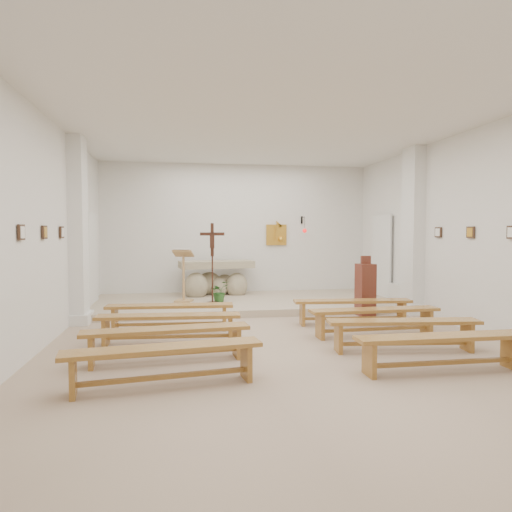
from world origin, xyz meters
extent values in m
cube|color=#C2A78C|center=(0.00, 0.00, 0.00)|extent=(7.00, 10.00, 0.00)
cube|color=white|center=(-3.49, 0.00, 1.75)|extent=(0.02, 10.00, 3.50)
cube|color=white|center=(3.49, 0.00, 1.75)|extent=(0.02, 10.00, 3.50)
cube|color=white|center=(0.00, 4.99, 1.75)|extent=(7.00, 0.02, 3.50)
cube|color=silver|center=(0.00, 0.00, 3.49)|extent=(7.00, 10.00, 0.02)
cube|color=tan|center=(0.00, 3.50, 0.07)|extent=(6.98, 3.00, 0.15)
cube|color=white|center=(-3.37, 2.00, 1.75)|extent=(0.26, 0.55, 3.50)
cube|color=white|center=(3.37, 2.00, 1.75)|extent=(0.26, 0.55, 3.50)
cube|color=gold|center=(1.05, 4.96, 1.65)|extent=(0.55, 0.04, 0.55)
cube|color=black|center=(1.75, 4.97, 2.05)|extent=(0.04, 0.02, 0.20)
cylinder|color=black|center=(1.75, 4.82, 2.12)|extent=(0.02, 0.30, 0.02)
cylinder|color=black|center=(1.75, 4.67, 1.95)|extent=(0.01, 0.01, 0.34)
sphere|color=red|center=(1.75, 4.67, 1.76)|extent=(0.11, 0.11, 0.11)
cube|color=#3E281B|center=(-3.47, -0.80, 1.72)|extent=(0.03, 0.20, 0.20)
cube|color=#3E281B|center=(-3.47, 0.20, 1.72)|extent=(0.03, 0.20, 0.20)
cube|color=#3E281B|center=(-3.47, 1.20, 1.72)|extent=(0.03, 0.20, 0.20)
cube|color=#3E281B|center=(3.47, -0.80, 1.72)|extent=(0.03, 0.20, 0.20)
cube|color=#3E281B|center=(3.47, 0.20, 1.72)|extent=(0.03, 0.20, 0.20)
cube|color=#3E281B|center=(3.47, 1.20, 1.72)|extent=(0.03, 0.20, 0.20)
cube|color=silver|center=(-3.43, 2.70, 0.27)|extent=(0.10, 0.85, 0.52)
cube|color=silver|center=(3.43, 2.70, 0.27)|extent=(0.10, 0.85, 0.52)
ellipsoid|color=#B7AE8C|center=(-1.12, 4.18, 0.40)|extent=(0.59, 0.50, 0.67)
ellipsoid|color=#B7AE8C|center=(-0.10, 4.35, 0.38)|extent=(0.55, 0.47, 0.63)
ellipsoid|color=#B7AE8C|center=(-0.77, 4.56, 0.42)|extent=(0.63, 0.53, 0.59)
ellipsoid|color=#B7AE8C|center=(-0.38, 4.58, 0.37)|extent=(0.51, 0.43, 0.55)
ellipsoid|color=#B7AE8C|center=(-0.54, 4.36, 0.33)|extent=(0.43, 0.37, 0.51)
cube|color=#B7AE8C|center=(-0.60, 4.40, 0.92)|extent=(1.90, 0.94, 0.18)
cube|color=tan|center=(-1.42, 3.40, 0.17)|extent=(0.45, 0.45, 0.04)
cylinder|color=tan|center=(-1.42, 3.40, 0.67)|extent=(0.05, 0.05, 1.04)
cube|color=tan|center=(-1.43, 3.38, 1.24)|extent=(0.50, 0.42, 0.17)
cube|color=white|center=(-1.44, 3.34, 1.30)|extent=(0.43, 0.34, 0.13)
cylinder|color=#361B11|center=(-0.80, 3.03, 0.16)|extent=(0.23, 0.23, 0.03)
cylinder|color=#361B11|center=(-0.80, 3.03, 0.68)|extent=(0.03, 0.03, 1.07)
cube|color=#361B11|center=(-0.80, 3.03, 1.56)|extent=(0.07, 0.06, 0.73)
cube|color=#361B11|center=(-0.80, 3.03, 1.68)|extent=(0.53, 0.13, 0.07)
cube|color=#361B11|center=(-0.80, 3.01, 1.53)|extent=(0.10, 0.05, 0.31)
imported|color=#2A5B24|center=(-0.62, 3.25, 0.39)|extent=(0.56, 0.55, 0.47)
cube|color=#5C231A|center=(2.28, 1.90, 0.53)|extent=(0.36, 0.36, 1.07)
cube|color=#5C231A|center=(2.28, 1.90, 1.15)|extent=(0.22, 0.07, 0.17)
cube|color=#AB7531|center=(-1.67, 1.05, 0.44)|extent=(2.20, 0.50, 0.05)
cube|color=#AB7531|center=(-2.61, 1.12, 0.21)|extent=(0.08, 0.32, 0.42)
cube|color=#AB7531|center=(-0.73, 0.99, 0.21)|extent=(0.08, 0.32, 0.42)
cube|color=#AB7531|center=(-1.67, 1.05, 0.12)|extent=(1.84, 0.19, 0.05)
cube|color=#AB7531|center=(1.67, 1.05, 0.44)|extent=(2.21, 0.55, 0.05)
cube|color=#AB7531|center=(0.73, 1.14, 0.21)|extent=(0.09, 0.32, 0.42)
cube|color=#AB7531|center=(2.61, 0.96, 0.21)|extent=(0.09, 0.32, 0.42)
cube|color=#AB7531|center=(1.67, 1.05, 0.12)|extent=(1.83, 0.23, 0.05)
cube|color=#AB7531|center=(-1.67, 0.07, 0.44)|extent=(2.20, 0.51, 0.05)
cube|color=#AB7531|center=(-2.61, 0.14, 0.21)|extent=(0.08, 0.32, 0.42)
cube|color=#AB7531|center=(-0.73, 0.00, 0.21)|extent=(0.08, 0.32, 0.42)
cube|color=#AB7531|center=(-1.67, 0.07, 0.12)|extent=(1.84, 0.20, 0.05)
cube|color=#AB7531|center=(1.67, 0.07, 0.44)|extent=(2.19, 0.39, 0.05)
cube|color=#AB7531|center=(0.73, 0.05, 0.21)|extent=(0.07, 0.32, 0.42)
cube|color=#AB7531|center=(2.62, 0.09, 0.21)|extent=(0.07, 0.32, 0.42)
cube|color=#AB7531|center=(1.67, 0.07, 0.12)|extent=(1.84, 0.10, 0.05)
cube|color=#AB7531|center=(-1.67, -0.92, 0.44)|extent=(2.21, 0.55, 0.05)
cube|color=#AB7531|center=(-2.61, -1.00, 0.21)|extent=(0.09, 0.32, 0.42)
cube|color=#AB7531|center=(-0.73, -0.83, 0.21)|extent=(0.09, 0.32, 0.42)
cube|color=#AB7531|center=(-1.67, -0.92, 0.12)|extent=(1.84, 0.23, 0.05)
cube|color=#AB7531|center=(1.67, -0.92, 0.44)|extent=(2.21, 0.60, 0.05)
cube|color=#AB7531|center=(0.74, -0.80, 0.21)|extent=(0.10, 0.32, 0.42)
cube|color=#AB7531|center=(2.61, -1.03, 0.21)|extent=(0.10, 0.32, 0.42)
cube|color=#AB7531|center=(1.67, -0.92, 0.12)|extent=(1.83, 0.28, 0.05)
cube|color=#AB7531|center=(-1.67, -1.90, 0.44)|extent=(2.21, 0.65, 0.05)
cube|color=#AB7531|center=(-2.61, -2.03, 0.21)|extent=(0.10, 0.32, 0.42)
cube|color=#AB7531|center=(-0.74, -1.77, 0.21)|extent=(0.10, 0.32, 0.42)
cube|color=#AB7531|center=(-1.67, -1.90, 0.12)|extent=(1.83, 0.31, 0.05)
cube|color=#AB7531|center=(1.67, -1.90, 0.44)|extent=(2.19, 0.36, 0.05)
cube|color=#AB7531|center=(0.73, -1.90, 0.21)|extent=(0.06, 0.32, 0.42)
cube|color=#AB7531|center=(2.62, -1.90, 0.21)|extent=(0.06, 0.32, 0.42)
cube|color=#AB7531|center=(1.67, -1.90, 0.12)|extent=(1.84, 0.07, 0.05)
camera|label=1|loc=(-1.49, -6.97, 1.72)|focal=32.00mm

